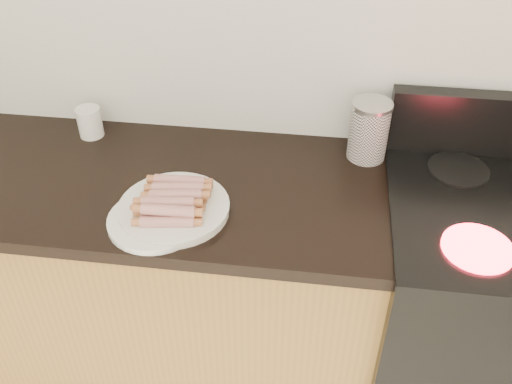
# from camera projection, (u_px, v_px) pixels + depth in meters

# --- Properties ---
(wall_back) EXTENTS (4.00, 0.04, 2.60)m
(wall_back) POSITION_uv_depth(u_px,v_px,m) (263.00, 14.00, 1.65)
(wall_back) COLOR silver
(wall_back) RESTS_ON ground
(cabinet_base) EXTENTS (2.20, 0.59, 0.86)m
(cabinet_base) POSITION_uv_depth(u_px,v_px,m) (54.00, 277.00, 2.02)
(cabinet_base) COLOR olive
(cabinet_base) RESTS_ON floor
(counter_slab) EXTENTS (2.20, 0.62, 0.04)m
(counter_slab) POSITION_uv_depth(u_px,v_px,m) (22.00, 175.00, 1.74)
(counter_slab) COLOR black
(counter_slab) RESTS_ON cabinet_base
(stove) EXTENTS (0.76, 0.65, 0.91)m
(stove) POSITION_uv_depth(u_px,v_px,m) (489.00, 320.00, 1.83)
(stove) COLOR black
(stove) RESTS_ON floor
(burner_near_left) EXTENTS (0.18, 0.18, 0.01)m
(burner_near_left) POSITION_uv_depth(u_px,v_px,m) (478.00, 248.00, 1.44)
(burner_near_left) COLOR #FF1E2D
(burner_near_left) RESTS_ON stove
(burner_far_left) EXTENTS (0.18, 0.18, 0.01)m
(burner_far_left) POSITION_uv_depth(u_px,v_px,m) (458.00, 169.00, 1.70)
(burner_far_left) COLOR black
(burner_far_left) RESTS_ON stove
(main_plate) EXTENTS (0.34, 0.34, 0.02)m
(main_plate) POSITION_uv_depth(u_px,v_px,m) (174.00, 209.00, 1.56)
(main_plate) COLOR silver
(main_plate) RESTS_ON counter_slab
(side_plate) EXTENTS (0.32, 0.32, 0.02)m
(side_plate) POSITION_uv_depth(u_px,v_px,m) (156.00, 220.00, 1.53)
(side_plate) COLOR white
(side_plate) RESTS_ON counter_slab
(hotdog_pile) EXTENTS (0.14, 0.20, 0.06)m
(hotdog_pile) POSITION_uv_depth(u_px,v_px,m) (173.00, 199.00, 1.54)
(hotdog_pile) COLOR maroon
(hotdog_pile) RESTS_ON main_plate
(plain_sausages) EXTENTS (0.14, 0.06, 0.02)m
(plain_sausages) POSITION_uv_depth(u_px,v_px,m) (155.00, 214.00, 1.52)
(plain_sausages) COLOR orange
(plain_sausages) RESTS_ON side_plate
(canister) EXTENTS (0.12, 0.12, 0.19)m
(canister) POSITION_uv_depth(u_px,v_px,m) (369.00, 130.00, 1.72)
(canister) COLOR white
(canister) RESTS_ON counter_slab
(mug) EXTENTS (0.10, 0.10, 0.10)m
(mug) POSITION_uv_depth(u_px,v_px,m) (90.00, 122.00, 1.85)
(mug) COLOR silver
(mug) RESTS_ON counter_slab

